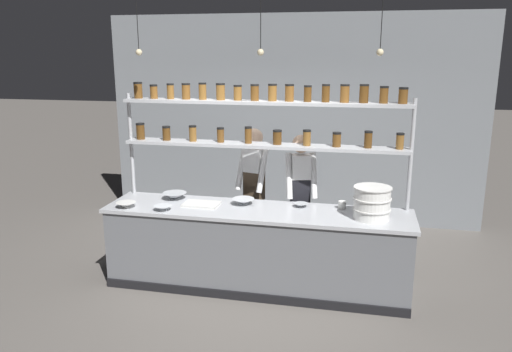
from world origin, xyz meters
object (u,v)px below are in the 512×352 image
at_px(chef_left, 254,187).
at_px(serving_cup_front, 342,205).
at_px(prep_bowl_center_back, 301,205).
at_px(prep_bowl_center_front, 126,205).
at_px(prep_bowl_far_left, 163,208).
at_px(spice_shelf_unit, 263,124).
at_px(prep_bowl_near_left, 243,202).
at_px(chef_center, 300,194).
at_px(cutting_board, 201,204).
at_px(container_stack, 372,203).
at_px(prep_bowl_near_right, 175,196).

distance_m(chef_left, serving_cup_front, 1.18).
bearing_deg(prep_bowl_center_back, serving_cup_front, 4.07).
bearing_deg(prep_bowl_center_front, prep_bowl_far_left, -1.18).
height_order(spice_shelf_unit, prep_bowl_near_left, spice_shelf_unit).
xyz_separation_m(prep_bowl_center_front, prep_bowl_far_left, (0.44, -0.01, -0.00)).
bearing_deg(chef_center, spice_shelf_unit, -167.47).
xyz_separation_m(prep_bowl_near_left, prep_bowl_far_left, (-0.81, -0.39, -0.01)).
relative_size(cutting_board, prep_bowl_far_left, 2.03).
xyz_separation_m(prep_bowl_center_back, serving_cup_front, (0.45, 0.03, 0.02)).
relative_size(spice_shelf_unit, prep_bowl_center_back, 20.30).
height_order(chef_left, prep_bowl_center_back, chef_left).
xyz_separation_m(chef_left, prep_bowl_center_front, (-1.26, -0.91, -0.04)).
bearing_deg(container_stack, prep_bowl_center_front, -176.01).
bearing_deg(spice_shelf_unit, serving_cup_front, -6.62).
distance_m(spice_shelf_unit, chef_center, 0.98).
bearing_deg(chef_center, container_stack, -52.58).
bearing_deg(serving_cup_front, prep_bowl_near_left, -176.01).
height_order(spice_shelf_unit, cutting_board, spice_shelf_unit).
distance_m(container_stack, prep_bowl_near_left, 1.44).
bearing_deg(chef_center, chef_left, 152.58).
relative_size(chef_left, prep_bowl_near_left, 6.75).
xyz_separation_m(cutting_board, prep_bowl_center_front, (-0.79, -0.26, 0.02)).
distance_m(prep_bowl_near_right, serving_cup_front, 1.94).
relative_size(spice_shelf_unit, prep_bowl_near_right, 11.60).
height_order(chef_center, prep_bowl_center_back, chef_center).
bearing_deg(serving_cup_front, chef_left, 157.74).
bearing_deg(container_stack, cutting_board, 177.66).
bearing_deg(prep_bowl_near_right, spice_shelf_unit, 8.01).
relative_size(container_stack, serving_cup_front, 4.42).
distance_m(prep_bowl_center_front, prep_bowl_center_back, 1.95).
height_order(cutting_board, serving_cup_front, serving_cup_front).
height_order(spice_shelf_unit, container_stack, spice_shelf_unit).
bearing_deg(spice_shelf_unit, chef_left, 117.66).
bearing_deg(chef_center, cutting_board, -169.47).
xyz_separation_m(spice_shelf_unit, chef_center, (0.41, 0.22, -0.86)).
bearing_deg(chef_center, prep_bowl_near_left, -161.83).
bearing_deg(prep_bowl_near_right, chef_left, 29.84).
bearing_deg(serving_cup_front, chef_center, 146.88).
relative_size(spice_shelf_unit, chef_center, 1.95).
relative_size(prep_bowl_center_back, serving_cup_front, 1.82).
bearing_deg(spice_shelf_unit, container_stack, -17.28).
xyz_separation_m(prep_bowl_near_right, prep_bowl_far_left, (0.03, -0.43, -0.01)).
bearing_deg(spice_shelf_unit, prep_bowl_near_right, -171.99).
xyz_separation_m(cutting_board, prep_bowl_near_right, (-0.38, 0.16, 0.03)).
bearing_deg(spice_shelf_unit, prep_bowl_center_front, -158.40).
height_order(prep_bowl_near_left, prep_bowl_center_front, prep_bowl_near_left).
relative_size(prep_bowl_near_left, prep_bowl_far_left, 1.29).
height_order(chef_left, cutting_board, chef_left).
xyz_separation_m(spice_shelf_unit, serving_cup_front, (0.92, -0.11, -0.86)).
bearing_deg(cutting_board, prep_bowl_near_left, 14.95).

